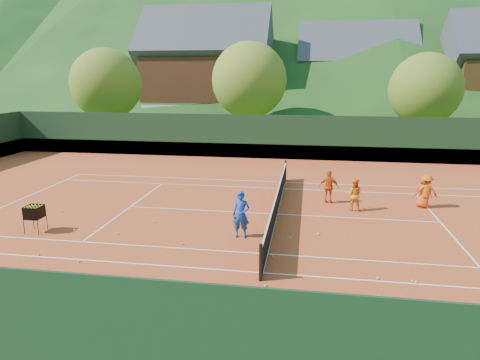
# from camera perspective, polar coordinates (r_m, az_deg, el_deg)

# --- Properties ---
(ground) EXTENTS (400.00, 400.00, 0.00)m
(ground) POSITION_cam_1_polar(r_m,az_deg,el_deg) (17.82, 4.93, -4.61)
(ground) COLOR #31571B
(ground) RESTS_ON ground
(clay_court) EXTENTS (40.00, 24.00, 0.02)m
(clay_court) POSITION_cam_1_polar(r_m,az_deg,el_deg) (17.81, 4.93, -4.57)
(clay_court) COLOR #B43F1D
(clay_court) RESTS_ON ground
(coach) EXTENTS (0.63, 0.43, 1.69)m
(coach) POSITION_cam_1_polar(r_m,az_deg,el_deg) (15.01, 0.13, -4.63)
(coach) COLOR #1842A1
(coach) RESTS_ON clay_court
(student_a) EXTENTS (0.73, 0.60, 1.38)m
(student_a) POSITION_cam_1_polar(r_m,az_deg,el_deg) (18.67, 14.96, -1.88)
(student_a) COLOR orange
(student_a) RESTS_ON clay_court
(student_b) EXTENTS (0.92, 0.51, 1.48)m
(student_b) POSITION_cam_1_polar(r_m,az_deg,el_deg) (19.48, 11.78, -0.91)
(student_b) COLOR #EB5414
(student_b) RESTS_ON clay_court
(student_c) EXTENTS (0.81, 0.67, 1.41)m
(student_c) POSITION_cam_1_polar(r_m,az_deg,el_deg) (20.07, 23.27, -1.43)
(student_c) COLOR #E55514
(student_c) RESTS_ON clay_court
(student_d) EXTENTS (0.96, 0.56, 1.46)m
(student_d) POSITION_cam_1_polar(r_m,az_deg,el_deg) (20.04, 23.55, -1.41)
(student_d) COLOR #D45512
(student_d) RESTS_ON clay_court
(tennis_ball_1) EXTENTS (0.07, 0.07, 0.07)m
(tennis_ball_1) POSITION_cam_1_polar(r_m,az_deg,el_deg) (17.09, -11.33, -5.45)
(tennis_ball_1) COLOR #CEEC27
(tennis_ball_1) RESTS_ON clay_court
(tennis_ball_2) EXTENTS (0.07, 0.07, 0.07)m
(tennis_ball_2) POSITION_cam_1_polar(r_m,az_deg,el_deg) (11.83, -25.70, -15.71)
(tennis_ball_2) COLOR #CEEC27
(tennis_ball_2) RESTS_ON clay_court
(tennis_ball_3) EXTENTS (0.07, 0.07, 0.07)m
(tennis_ball_3) POSITION_cam_1_polar(r_m,az_deg,el_deg) (10.25, 5.28, -19.10)
(tennis_ball_3) COLOR #CEEC27
(tennis_ball_3) RESTS_ON clay_court
(tennis_ball_4) EXTENTS (0.07, 0.07, 0.07)m
(tennis_ball_4) POSITION_cam_1_polar(r_m,az_deg,el_deg) (14.84, -29.33, -10.07)
(tennis_ball_4) COLOR #CEEC27
(tennis_ball_4) RESTS_ON clay_court
(tennis_ball_5) EXTENTS (0.07, 0.07, 0.07)m
(tennis_ball_5) POSITION_cam_1_polar(r_m,az_deg,el_deg) (11.15, 8.22, -16.24)
(tennis_ball_5) COLOR #CEEC27
(tennis_ball_5) RESTS_ON clay_court
(tennis_ball_6) EXTENTS (0.07, 0.07, 0.07)m
(tennis_ball_6) POSITION_cam_1_polar(r_m,az_deg,el_deg) (11.90, -13.82, -14.49)
(tennis_ball_6) COLOR #CEEC27
(tennis_ball_6) RESTS_ON clay_court
(tennis_ball_8) EXTENTS (0.07, 0.07, 0.07)m
(tennis_ball_8) POSITION_cam_1_polar(r_m,az_deg,el_deg) (15.25, 6.69, -7.67)
(tennis_ball_8) COLOR #CEEC27
(tennis_ball_8) RESTS_ON clay_court
(tennis_ball_9) EXTENTS (0.07, 0.07, 0.07)m
(tennis_ball_9) POSITION_cam_1_polar(r_m,az_deg,el_deg) (16.76, 4.96, -5.62)
(tennis_ball_9) COLOR #CEEC27
(tennis_ball_9) RESTS_ON clay_court
(tennis_ball_11) EXTENTS (0.07, 0.07, 0.07)m
(tennis_ball_11) POSITION_cam_1_polar(r_m,az_deg,el_deg) (15.25, -25.26, -8.97)
(tennis_ball_11) COLOR #CEEC27
(tennis_ball_11) RESTS_ON clay_court
(tennis_ball_13) EXTENTS (0.07, 0.07, 0.07)m
(tennis_ball_13) POSITION_cam_1_polar(r_m,az_deg,el_deg) (10.22, -4.26, -19.17)
(tennis_ball_13) COLOR #CEEC27
(tennis_ball_13) RESTS_ON clay_court
(tennis_ball_14) EXTENTS (0.07, 0.07, 0.07)m
(tennis_ball_14) POSITION_cam_1_polar(r_m,az_deg,el_deg) (12.95, 17.90, -12.33)
(tennis_ball_14) COLOR #CEEC27
(tennis_ball_14) RESTS_ON clay_court
(tennis_ball_15) EXTENTS (0.07, 0.07, 0.07)m
(tennis_ball_15) POSITION_cam_1_polar(r_m,az_deg,el_deg) (13.08, 22.40, -12.46)
(tennis_ball_15) COLOR #CEEC27
(tennis_ball_15) RESTS_ON clay_court
(tennis_ball_17) EXTENTS (0.07, 0.07, 0.07)m
(tennis_ball_17) POSITION_cam_1_polar(r_m,az_deg,el_deg) (19.50, -22.67, -3.86)
(tennis_ball_17) COLOR #CEEC27
(tennis_ball_17) RESTS_ON clay_court
(tennis_ball_18) EXTENTS (0.07, 0.07, 0.07)m
(tennis_ball_18) POSITION_cam_1_polar(r_m,az_deg,el_deg) (13.10, 22.00, -12.37)
(tennis_ball_18) COLOR #CEEC27
(tennis_ball_18) RESTS_ON clay_court
(tennis_ball_19) EXTENTS (0.07, 0.07, 0.07)m
(tennis_ball_19) POSITION_cam_1_polar(r_m,az_deg,el_deg) (15.75, 10.42, -7.09)
(tennis_ball_19) COLOR #CEEC27
(tennis_ball_19) RESTS_ON clay_court
(tennis_ball_20) EXTENTS (0.07, 0.07, 0.07)m
(tennis_ball_20) POSITION_cam_1_polar(r_m,az_deg,el_deg) (14.24, -20.64, -10.11)
(tennis_ball_20) COLOR #CEEC27
(tennis_ball_20) RESTS_ON clay_court
(tennis_ball_21) EXTENTS (0.07, 0.07, 0.07)m
(tennis_ball_21) POSITION_cam_1_polar(r_m,az_deg,el_deg) (11.99, 17.95, -14.54)
(tennis_ball_21) COLOR #CEEC27
(tennis_ball_21) RESTS_ON clay_court
(tennis_ball_22) EXTENTS (0.07, 0.07, 0.07)m
(tennis_ball_22) POSITION_cam_1_polar(r_m,az_deg,el_deg) (13.74, 4.40, -10.11)
(tennis_ball_22) COLOR #CEEC27
(tennis_ball_22) RESTS_ON clay_court
(tennis_ball_23) EXTENTS (0.07, 0.07, 0.07)m
(tennis_ball_23) POSITION_cam_1_polar(r_m,az_deg,el_deg) (14.78, -7.71, -8.41)
(tennis_ball_23) COLOR #CEEC27
(tennis_ball_23) RESTS_ON clay_court
(tennis_ball_24) EXTENTS (0.07, 0.07, 0.07)m
(tennis_ball_24) POSITION_cam_1_polar(r_m,az_deg,el_deg) (17.04, -21.21, -6.21)
(tennis_ball_24) COLOR #CEEC27
(tennis_ball_24) RESTS_ON clay_court
(tennis_ball_25) EXTENTS (0.07, 0.07, 0.07)m
(tennis_ball_25) POSITION_cam_1_polar(r_m,az_deg,el_deg) (11.97, 3.41, -13.90)
(tennis_ball_25) COLOR #CEEC27
(tennis_ball_25) RESTS_ON clay_court
(tennis_ball_26) EXTENTS (0.07, 0.07, 0.07)m
(tennis_ball_26) POSITION_cam_1_polar(r_m,az_deg,el_deg) (16.14, -16.01, -6.89)
(tennis_ball_26) COLOR #CEEC27
(tennis_ball_26) RESTS_ON clay_court
(court_lines) EXTENTS (23.83, 11.03, 0.00)m
(court_lines) POSITION_cam_1_polar(r_m,az_deg,el_deg) (17.81, 4.93, -4.54)
(court_lines) COLOR silver
(court_lines) RESTS_ON clay_court
(tennis_net) EXTENTS (0.10, 12.07, 1.10)m
(tennis_net) POSITION_cam_1_polar(r_m,az_deg,el_deg) (17.66, 4.97, -3.00)
(tennis_net) COLOR black
(tennis_net) RESTS_ON clay_court
(perimeter_fence) EXTENTS (40.40, 24.24, 3.00)m
(perimeter_fence) POSITION_cam_1_polar(r_m,az_deg,el_deg) (17.46, 5.02, -0.65)
(perimeter_fence) COLOR black
(perimeter_fence) RESTS_ON clay_court
(ball_hopper) EXTENTS (0.57, 0.57, 1.00)m
(ball_hopper) POSITION_cam_1_polar(r_m,az_deg,el_deg) (17.24, -25.75, -3.94)
(ball_hopper) COLOR black
(ball_hopper) RESTS_ON clay_court
(chalet_left) EXTENTS (13.80, 9.93, 12.92)m
(chalet_left) POSITION_cam_1_polar(r_m,az_deg,el_deg) (48.18, -4.36, 13.82)
(chalet_left) COLOR beige
(chalet_left) RESTS_ON ground
(chalet_mid) EXTENTS (12.65, 8.82, 11.45)m
(chalet_mid) POSITION_cam_1_polar(r_m,az_deg,el_deg) (51.10, 14.97, 12.66)
(chalet_mid) COLOR beige
(chalet_mid) RESTS_ON ground
(tree_a) EXTENTS (6.00, 6.00, 7.88)m
(tree_a) POSITION_cam_1_polar(r_m,az_deg,el_deg) (38.88, -17.45, 12.10)
(tree_a) COLOR #3F2819
(tree_a) RESTS_ON ground
(tree_b) EXTENTS (6.40, 6.40, 8.40)m
(tree_b) POSITION_cam_1_polar(r_m,az_deg,el_deg) (37.23, 1.22, 13.17)
(tree_b) COLOR #3C2518
(tree_b) RESTS_ON ground
(tree_c) EXTENTS (5.60, 5.60, 7.35)m
(tree_c) POSITION_cam_1_polar(r_m,az_deg,el_deg) (36.95, 23.45, 11.05)
(tree_c) COLOR #42281A
(tree_c) RESTS_ON ground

